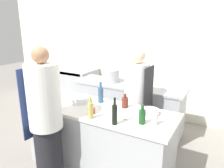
% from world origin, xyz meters
% --- Properties ---
extents(ground_plane, '(16.00, 16.00, 0.00)m').
position_xyz_m(ground_plane, '(0.00, 0.00, 0.00)').
color(ground_plane, gray).
extents(wall_back, '(8.00, 0.06, 2.80)m').
position_xyz_m(wall_back, '(0.00, 2.13, 1.40)').
color(wall_back, silver).
rests_on(wall_back, ground_plane).
extents(prep_counter, '(2.05, 0.76, 0.90)m').
position_xyz_m(prep_counter, '(0.00, 0.00, 0.45)').
color(prep_counter, '#A8AAAF').
rests_on(prep_counter, ground_plane).
extents(pass_counter, '(2.08, 0.61, 0.90)m').
position_xyz_m(pass_counter, '(-0.15, 1.24, 0.45)').
color(pass_counter, '#A8AAAF').
rests_on(pass_counter, ground_plane).
extents(oven_range, '(0.86, 0.69, 0.92)m').
position_xyz_m(oven_range, '(-1.74, 1.73, 0.46)').
color(oven_range, '#A8AAAF').
rests_on(oven_range, ground_plane).
extents(chef_at_prep_near, '(0.41, 0.39, 1.76)m').
position_xyz_m(chef_at_prep_near, '(-0.36, -0.60, 0.88)').
color(chef_at_prep_near, black).
rests_on(chef_at_prep_near, ground_plane).
extents(chef_at_stove, '(0.39, 0.38, 1.64)m').
position_xyz_m(chef_at_stove, '(0.23, 0.72, 0.81)').
color(chef_at_stove, black).
rests_on(chef_at_stove, ground_plane).
extents(bottle_olive_oil, '(0.08, 0.08, 0.30)m').
position_xyz_m(bottle_olive_oil, '(-0.10, 0.21, 1.02)').
color(bottle_olive_oil, '#2D5175').
rests_on(bottle_olive_oil, prep_counter).
extents(bottle_vinegar, '(0.08, 0.08, 0.22)m').
position_xyz_m(bottle_vinegar, '(0.66, -0.13, 0.99)').
color(bottle_vinegar, '#19471E').
rests_on(bottle_vinegar, prep_counter).
extents(bottle_wine, '(0.06, 0.06, 0.19)m').
position_xyz_m(bottle_wine, '(0.80, -0.09, 0.98)').
color(bottle_wine, silver).
rests_on(bottle_wine, prep_counter).
extents(bottle_cooking_oil, '(0.06, 0.06, 0.32)m').
position_xyz_m(bottle_cooking_oil, '(0.40, -0.30, 1.03)').
color(bottle_cooking_oil, black).
rests_on(bottle_cooking_oil, prep_counter).
extents(bottle_sauce, '(0.09, 0.09, 0.19)m').
position_xyz_m(bottle_sauce, '(0.28, 0.20, 0.98)').
color(bottle_sauce, '#5B2319').
rests_on(bottle_sauce, prep_counter).
extents(bottle_water, '(0.06, 0.06, 0.27)m').
position_xyz_m(bottle_water, '(0.08, -0.30, 1.01)').
color(bottle_water, '#B2A84C').
rests_on(bottle_water, prep_counter).
extents(bowl_mixing_large, '(0.23, 0.23, 0.06)m').
position_xyz_m(bowl_mixing_large, '(0.65, 0.16, 0.93)').
color(bowl_mixing_large, '#B7BABC').
rests_on(bowl_mixing_large, prep_counter).
extents(bowl_prep_small, '(0.24, 0.24, 0.07)m').
position_xyz_m(bowl_prep_small, '(-0.77, 0.17, 0.94)').
color(bowl_prep_small, white).
rests_on(bowl_prep_small, prep_counter).
extents(bowl_ceramic_blue, '(0.27, 0.27, 0.08)m').
position_xyz_m(bowl_ceramic_blue, '(-0.37, 0.06, 0.94)').
color(bowl_ceramic_blue, white).
rests_on(bowl_ceramic_blue, prep_counter).
extents(cup, '(0.08, 0.08, 0.08)m').
position_xyz_m(cup, '(0.01, -0.19, 0.94)').
color(cup, '#B2382D').
rests_on(cup, prep_counter).
extents(cutting_board, '(0.34, 0.25, 0.01)m').
position_xyz_m(cutting_board, '(0.33, -0.03, 0.91)').
color(cutting_board, white).
rests_on(cutting_board, prep_counter).
extents(stockpot, '(0.31, 0.31, 0.24)m').
position_xyz_m(stockpot, '(-0.50, 1.22, 1.02)').
color(stockpot, '#A8AAAF').
rests_on(stockpot, pass_counter).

